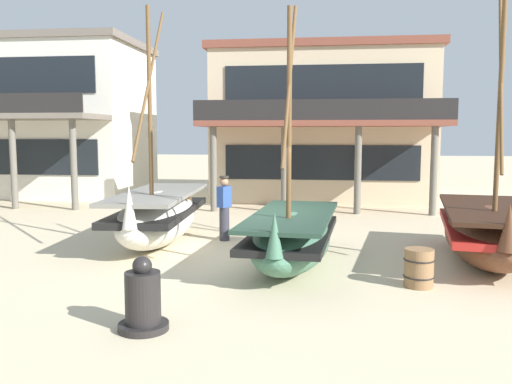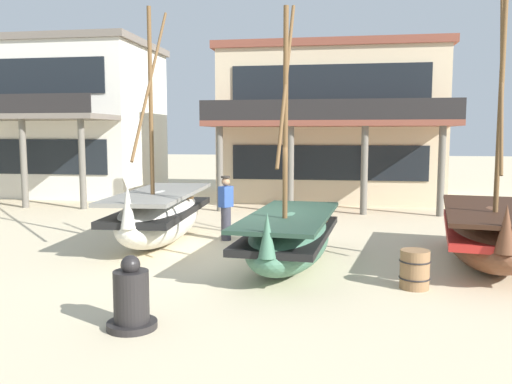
% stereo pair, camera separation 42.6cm
% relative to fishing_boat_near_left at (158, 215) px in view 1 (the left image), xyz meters
% --- Properties ---
extents(ground_plane, '(120.00, 120.00, 0.00)m').
position_rel_fishing_boat_near_left_xyz_m(ground_plane, '(2.54, -1.46, -0.73)').
color(ground_plane, beige).
extents(fishing_boat_near_left, '(1.91, 5.01, 5.90)m').
position_rel_fishing_boat_near_left_xyz_m(fishing_boat_near_left, '(0.00, 0.00, 0.00)').
color(fishing_boat_near_left, silver).
rests_on(fishing_boat_near_left, ground).
extents(fishing_boat_centre_large, '(2.61, 5.05, 6.12)m').
position_rel_fishing_boat_near_left_xyz_m(fishing_boat_centre_large, '(7.69, -1.01, -0.06)').
color(fishing_boat_centre_large, brown).
rests_on(fishing_boat_centre_large, ground).
extents(fishing_boat_far_right, '(1.97, 4.56, 5.37)m').
position_rel_fishing_boat_near_left_xyz_m(fishing_boat_far_right, '(3.48, -1.90, -0.11)').
color(fishing_boat_far_right, '#427056').
rests_on(fishing_boat_far_right, ground).
extents(fisherman_by_hull, '(0.36, 0.42, 1.68)m').
position_rel_fishing_boat_near_left_xyz_m(fisherman_by_hull, '(1.58, 0.60, 0.10)').
color(fisherman_by_hull, '#33333D').
rests_on(fisherman_by_hull, ground).
extents(capstan_winch, '(0.72, 0.72, 1.06)m').
position_rel_fishing_boat_near_left_xyz_m(capstan_winch, '(1.60, -5.80, -0.31)').
color(capstan_winch, black).
rests_on(capstan_winch, ground).
extents(wooden_barrel, '(0.56, 0.56, 0.70)m').
position_rel_fishing_boat_near_left_xyz_m(wooden_barrel, '(5.85, -3.13, -0.38)').
color(wooden_barrel, olive).
rests_on(wooden_barrel, ground).
extents(harbor_building_main, '(9.25, 8.53, 6.39)m').
position_rel_fishing_boat_near_left_xyz_m(harbor_building_main, '(4.05, 10.70, 2.47)').
color(harbor_building_main, beige).
rests_on(harbor_building_main, ground).
extents(harbor_building_annex, '(8.55, 8.55, 6.95)m').
position_rel_fishing_boat_near_left_xyz_m(harbor_building_annex, '(-8.42, 10.55, 2.75)').
color(harbor_building_annex, silver).
rests_on(harbor_building_annex, ground).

